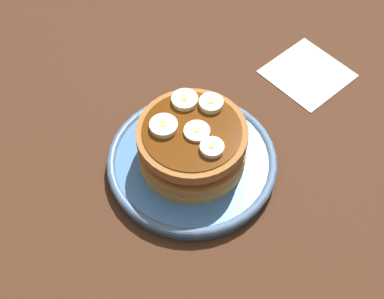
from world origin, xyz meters
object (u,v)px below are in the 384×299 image
(banana_slice_4, at_px, (212,104))
(napkin, at_px, (307,73))
(plate, at_px, (192,162))
(banana_slice_2, at_px, (185,100))
(pancake_stack, at_px, (192,142))
(banana_slice_1, at_px, (212,148))
(banana_slice_0, at_px, (197,131))
(banana_slice_3, at_px, (164,126))

(banana_slice_4, relative_size, napkin, 0.28)
(plate, relative_size, banana_slice_2, 6.64)
(pancake_stack, xyz_separation_m, banana_slice_4, (-0.01, -0.04, 0.03))
(banana_slice_1, xyz_separation_m, banana_slice_4, (0.03, -0.06, 0.00))
(banana_slice_0, relative_size, banana_slice_3, 0.93)
(pancake_stack, distance_m, banana_slice_4, 0.06)
(banana_slice_1, bearing_deg, banana_slice_3, 2.18)
(banana_slice_3, height_order, napkin, banana_slice_3)
(banana_slice_1, height_order, banana_slice_2, same)
(banana_slice_0, bearing_deg, banana_slice_1, 155.28)
(pancake_stack, bearing_deg, banana_slice_3, 33.91)
(banana_slice_0, height_order, banana_slice_2, banana_slice_2)
(pancake_stack, bearing_deg, banana_slice_4, -96.72)
(banana_slice_3, bearing_deg, banana_slice_2, -89.84)
(pancake_stack, xyz_separation_m, banana_slice_3, (0.03, 0.02, 0.03))
(banana_slice_0, distance_m, banana_slice_1, 0.03)
(plate, xyz_separation_m, banana_slice_1, (-0.04, 0.01, 0.07))
(pancake_stack, height_order, banana_slice_0, banana_slice_0)
(banana_slice_2, bearing_deg, banana_slice_0, 138.77)
(banana_slice_3, distance_m, banana_slice_4, 0.07)
(banana_slice_1, height_order, banana_slice_4, same)
(banana_slice_0, xyz_separation_m, banana_slice_4, (0.01, -0.05, 0.00))
(banana_slice_2, distance_m, napkin, 0.24)
(banana_slice_1, bearing_deg, banana_slice_4, -60.44)
(plate, relative_size, banana_slice_0, 6.92)
(napkin, bearing_deg, plate, 75.25)
(pancake_stack, height_order, napkin, pancake_stack)
(plate, distance_m, banana_slice_1, 0.08)
(pancake_stack, distance_m, banana_slice_0, 0.03)
(banana_slice_3, bearing_deg, banana_slice_4, -118.47)
(banana_slice_0, height_order, banana_slice_4, banana_slice_4)
(pancake_stack, height_order, banana_slice_4, banana_slice_4)
(banana_slice_3, bearing_deg, plate, -154.31)
(plate, xyz_separation_m, napkin, (-0.06, -0.24, -0.01))
(banana_slice_4, xyz_separation_m, napkin, (-0.06, -0.19, -0.08))
(banana_slice_0, xyz_separation_m, napkin, (-0.06, -0.24, -0.08))
(banana_slice_4, bearing_deg, banana_slice_0, 96.23)
(plate, bearing_deg, banana_slice_0, -175.76)
(banana_slice_2, xyz_separation_m, banana_slice_4, (-0.03, -0.01, 0.00))
(plate, height_order, banana_slice_0, banana_slice_0)
(plate, distance_m, pancake_stack, 0.04)
(pancake_stack, height_order, banana_slice_1, banana_slice_1)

